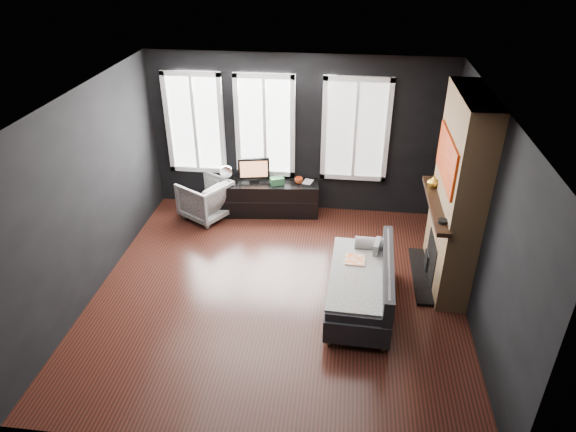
# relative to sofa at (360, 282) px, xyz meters

# --- Properties ---
(floor) EXTENTS (5.00, 5.00, 0.00)m
(floor) POSITION_rel_sofa_xyz_m (-1.10, 0.14, -0.38)
(floor) COLOR black
(floor) RESTS_ON ground
(ceiling) EXTENTS (5.00, 5.00, 0.00)m
(ceiling) POSITION_rel_sofa_xyz_m (-1.10, 0.14, 2.32)
(ceiling) COLOR white
(ceiling) RESTS_ON ground
(wall_back) EXTENTS (5.00, 0.02, 2.70)m
(wall_back) POSITION_rel_sofa_xyz_m (-1.10, 2.64, 0.97)
(wall_back) COLOR black
(wall_back) RESTS_ON ground
(wall_left) EXTENTS (0.02, 5.00, 2.70)m
(wall_left) POSITION_rel_sofa_xyz_m (-3.60, 0.14, 0.97)
(wall_left) COLOR black
(wall_left) RESTS_ON ground
(wall_right) EXTENTS (0.02, 5.00, 2.70)m
(wall_right) POSITION_rel_sofa_xyz_m (1.40, 0.14, 0.97)
(wall_right) COLOR black
(wall_right) RESTS_ON ground
(windows) EXTENTS (4.00, 0.16, 1.76)m
(windows) POSITION_rel_sofa_xyz_m (-1.55, 2.60, 2.00)
(windows) COLOR white
(windows) RESTS_ON wall_back
(fireplace) EXTENTS (0.70, 1.62, 2.70)m
(fireplace) POSITION_rel_sofa_xyz_m (1.20, 0.74, 0.97)
(fireplace) COLOR #93724C
(fireplace) RESTS_ON floor
(sofa) EXTENTS (0.95, 1.80, 0.76)m
(sofa) POSITION_rel_sofa_xyz_m (0.00, 0.00, 0.00)
(sofa) COLOR #252528
(sofa) RESTS_ON floor
(stripe_pillow) EXTENTS (0.12, 0.29, 0.29)m
(stripe_pillow) POSITION_rel_sofa_xyz_m (0.21, 0.52, 0.17)
(stripe_pillow) COLOR gray
(stripe_pillow) RESTS_ON sofa
(armchair) EXTENTS (0.96, 0.97, 0.75)m
(armchair) POSITION_rel_sofa_xyz_m (-2.62, 2.09, -0.01)
(armchair) COLOR white
(armchair) RESTS_ON floor
(media_console) EXTENTS (1.74, 0.70, 0.58)m
(media_console) POSITION_rel_sofa_xyz_m (-1.57, 2.38, -0.09)
(media_console) COLOR black
(media_console) RESTS_ON floor
(monitor) EXTENTS (0.55, 0.22, 0.48)m
(monitor) POSITION_rel_sofa_xyz_m (-1.82, 2.38, 0.44)
(monitor) COLOR black
(monitor) RESTS_ON media_console
(desk_fan) EXTENTS (0.25, 0.25, 0.30)m
(desk_fan) POSITION_rel_sofa_xyz_m (-2.29, 2.31, 0.35)
(desk_fan) COLOR gray
(desk_fan) RESTS_ON media_console
(mug) EXTENTS (0.16, 0.13, 0.13)m
(mug) POSITION_rel_sofa_xyz_m (-1.05, 2.40, 0.27)
(mug) COLOR #D94C21
(mug) RESTS_ON media_console
(book) EXTENTS (0.15, 0.05, 0.21)m
(book) POSITION_rel_sofa_xyz_m (-0.98, 2.47, 0.31)
(book) COLOR tan
(book) RESTS_ON media_console
(storage_box) EXTENTS (0.26, 0.22, 0.12)m
(storage_box) POSITION_rel_sofa_xyz_m (-1.42, 2.32, 0.26)
(storage_box) COLOR #2B663A
(storage_box) RESTS_ON media_console
(mantel_vase) EXTENTS (0.17, 0.18, 0.17)m
(mantel_vase) POSITION_rel_sofa_xyz_m (0.95, 1.19, 0.93)
(mantel_vase) COLOR orange
(mantel_vase) RESTS_ON fireplace
(mantel_clock) EXTENTS (0.14, 0.14, 0.04)m
(mantel_clock) POSITION_rel_sofa_xyz_m (0.95, 0.19, 0.87)
(mantel_clock) COLOR black
(mantel_clock) RESTS_ON fireplace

